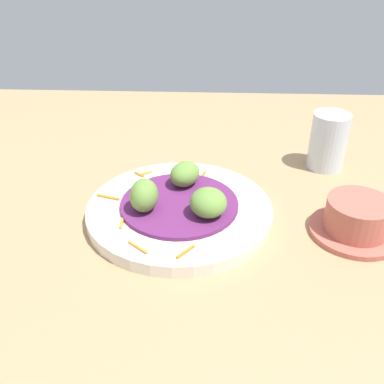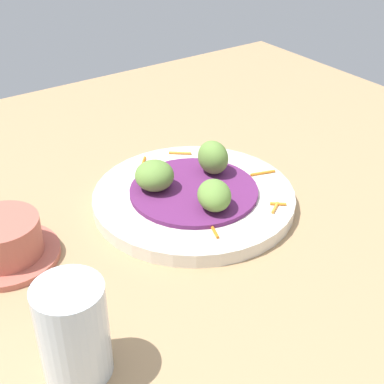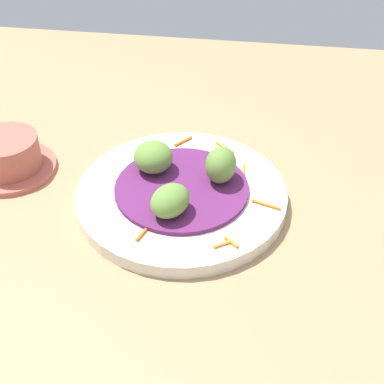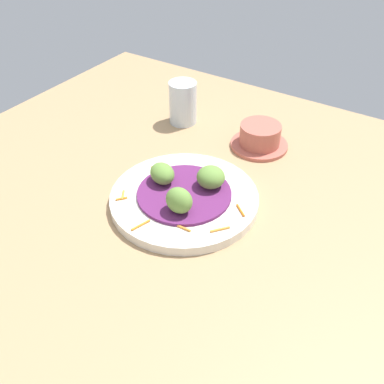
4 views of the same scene
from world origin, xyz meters
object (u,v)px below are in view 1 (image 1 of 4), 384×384
(guac_scoop_left, at_px, (185,174))
(guac_scoop_right, at_px, (208,203))
(guac_scoop_center, at_px, (144,195))
(terracotta_bowl, at_px, (357,219))
(water_glass, at_px, (328,141))
(main_plate, at_px, (180,211))

(guac_scoop_left, distance_m, guac_scoop_right, 0.09)
(guac_scoop_center, xyz_separation_m, terracotta_bowl, (-0.01, -0.30, -0.02))
(water_glass, bearing_deg, guac_scoop_center, 122.74)
(main_plate, distance_m, guac_scoop_center, 0.07)
(water_glass, bearing_deg, guac_scoop_left, 115.64)
(terracotta_bowl, bearing_deg, water_glass, -0.11)
(guac_scoop_center, relative_size, water_glass, 0.49)
(guac_scoop_left, xyz_separation_m, water_glass, (0.12, -0.25, 0.01))
(guac_scoop_center, relative_size, guac_scoop_right, 0.94)
(main_plate, height_order, terracotta_bowl, terracotta_bowl)
(guac_scoop_center, xyz_separation_m, water_glass, (0.19, -0.30, 0.00))
(guac_scoop_left, height_order, terracotta_bowl, guac_scoop_left)
(guac_scoop_left, relative_size, guac_scoop_center, 1.09)
(guac_scoop_center, distance_m, guac_scoop_right, 0.09)
(guac_scoop_left, relative_size, guac_scoop_right, 1.03)
(main_plate, bearing_deg, guac_scoop_right, -125.61)
(main_plate, distance_m, water_glass, 0.31)
(guac_scoop_left, relative_size, water_glass, 0.54)
(guac_scoop_right, height_order, water_glass, water_glass)
(main_plate, xyz_separation_m, water_glass, (0.17, -0.25, 0.04))
(guac_scoop_center, bearing_deg, water_glass, -57.26)
(guac_scoop_left, xyz_separation_m, guac_scoop_right, (-0.08, -0.04, 0.00))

